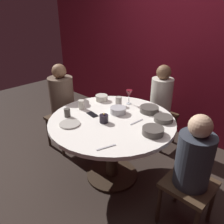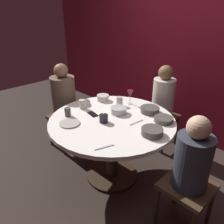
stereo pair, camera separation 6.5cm
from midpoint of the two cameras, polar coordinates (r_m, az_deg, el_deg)
ground_plane at (r=2.77m, az=-0.70°, el=-15.87°), size 8.00×8.00×0.00m
back_wall at (r=3.38m, az=18.11°, el=15.21°), size 6.00×0.10×2.60m
dining_table at (r=2.42m, az=-0.77°, el=-5.08°), size 1.33×1.33×0.76m
seated_diner_left at (r=3.01m, az=-13.39°, el=3.34°), size 0.40×0.40×1.20m
seated_diner_back at (r=3.06m, az=11.96°, el=3.58°), size 0.40×0.40×1.17m
seated_diner_right at (r=1.95m, az=19.34°, el=-12.03°), size 0.40×0.40×1.12m
candle_holder at (r=2.26m, az=-2.93°, el=-1.71°), size 0.09×0.09×0.10m
wine_glass at (r=2.67m, az=3.72°, el=4.68°), size 0.08×0.08×0.18m
dinner_plate at (r=2.28m, az=-11.64°, el=-3.02°), size 0.21×0.21×0.01m
cell_phone at (r=2.44m, az=-5.85°, el=-0.62°), size 0.15×0.09×0.01m
bowl_serving_large at (r=2.46m, az=0.84°, el=0.46°), size 0.18×0.18×0.07m
bowl_salad_center at (r=2.80m, az=-3.36°, el=3.66°), size 0.15×0.15×0.07m
bowl_small_white at (r=2.35m, az=12.34°, el=-1.69°), size 0.20×0.20×0.05m
bowl_sauce_side at (r=2.52m, az=8.85°, el=0.70°), size 0.21×0.21×0.06m
bowl_rice_portion at (r=2.09m, az=9.63°, el=-4.83°), size 0.20×0.20×0.06m
cup_near_candle at (r=2.58m, az=-8.62°, el=1.89°), size 0.07×0.07×0.11m
cup_by_left_diner at (r=2.65m, az=1.00°, el=2.81°), size 0.07×0.07×0.11m
cup_by_right_diner at (r=2.42m, az=-12.21°, el=-0.16°), size 0.07×0.07×0.09m
fork_near_plate at (r=1.89m, az=-2.50°, el=-9.07°), size 0.07×0.18×0.01m
knife_near_plate at (r=2.29m, az=5.58°, el=-2.54°), size 0.03×0.18×0.01m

